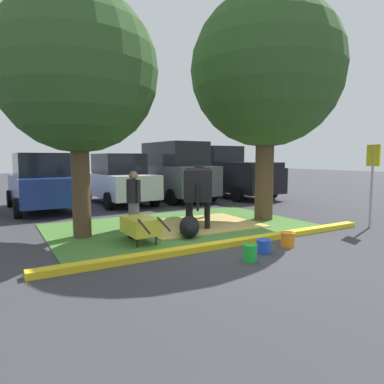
% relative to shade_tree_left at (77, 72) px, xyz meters
% --- Properties ---
extents(ground_plane, '(80.00, 80.00, 0.00)m').
position_rel_shade_tree_left_xyz_m(ground_plane, '(2.59, -2.04, -3.76)').
color(ground_plane, '#38383D').
extents(grass_island, '(6.81, 4.36, 0.02)m').
position_rel_shade_tree_left_xyz_m(grass_island, '(2.61, -0.04, -3.75)').
color(grass_island, '#477A33').
rests_on(grass_island, ground).
extents(curb_yellow, '(8.01, 0.24, 0.12)m').
position_rel_shade_tree_left_xyz_m(curb_yellow, '(2.61, -2.37, -3.70)').
color(curb_yellow, yellow).
rests_on(curb_yellow, ground).
extents(hay_bedding, '(3.28, 2.50, 0.04)m').
position_rel_shade_tree_left_xyz_m(hay_bedding, '(3.07, -0.14, -3.74)').
color(hay_bedding, tan).
rests_on(hay_bedding, ground).
extents(shade_tree_left, '(3.63, 3.63, 5.60)m').
position_rel_shade_tree_left_xyz_m(shade_tree_left, '(0.00, 0.00, 0.00)').
color(shade_tree_left, '#4C3823').
rests_on(shade_tree_left, ground).
extents(shade_tree_right, '(4.37, 4.37, 6.55)m').
position_rel_shade_tree_left_xyz_m(shade_tree_right, '(5.21, -0.43, 0.57)').
color(shade_tree_right, '#4C3823').
rests_on(shade_tree_right, ground).
extents(cow_holstein, '(2.01, 2.83, 1.59)m').
position_rel_shade_tree_left_xyz_m(cow_holstein, '(3.27, 0.15, -2.63)').
color(cow_holstein, black).
rests_on(cow_holstein, ground).
extents(calf_lying, '(0.96, 1.29, 0.48)m').
position_rel_shade_tree_left_xyz_m(calf_lying, '(2.23, -1.14, -3.52)').
color(calf_lying, black).
rests_on(calf_lying, ground).
extents(person_handler, '(0.34, 0.52, 1.55)m').
position_rel_shade_tree_left_xyz_m(person_handler, '(1.15, -0.34, -2.94)').
color(person_handler, slate).
rests_on(person_handler, ground).
extents(wheelbarrow, '(0.64, 1.61, 0.63)m').
position_rel_shade_tree_left_xyz_m(wheelbarrow, '(0.96, -1.21, -3.38)').
color(wheelbarrow, gold).
rests_on(wheelbarrow, ground).
extents(parking_sign, '(0.16, 0.43, 2.20)m').
position_rel_shade_tree_left_xyz_m(parking_sign, '(6.85, -2.75, -2.21)').
color(parking_sign, '#99999E').
rests_on(parking_sign, ground).
extents(bucket_green, '(0.27, 0.27, 0.31)m').
position_rel_shade_tree_left_xyz_m(bucket_green, '(2.19, -3.42, -3.60)').
color(bucket_green, green).
rests_on(bucket_green, ground).
extents(bucket_blue, '(0.30, 0.30, 0.27)m').
position_rel_shade_tree_left_xyz_m(bucket_blue, '(2.77, -3.13, -3.62)').
color(bucket_blue, blue).
rests_on(bucket_blue, ground).
extents(bucket_orange, '(0.31, 0.31, 0.31)m').
position_rel_shade_tree_left_xyz_m(bucket_orange, '(3.53, -3.03, -3.60)').
color(bucket_orange, orange).
rests_on(bucket_orange, ground).
extents(sedan_blue, '(2.12, 4.45, 2.02)m').
position_rel_shade_tree_left_xyz_m(sedan_blue, '(-0.29, 5.01, -2.78)').
color(sedan_blue, navy).
rests_on(sedan_blue, ground).
extents(hatchback_white, '(2.12, 4.45, 2.02)m').
position_rel_shade_tree_left_xyz_m(hatchback_white, '(2.63, 5.28, -2.78)').
color(hatchback_white, silver).
rests_on(hatchback_white, ground).
extents(suv_dark_grey, '(2.23, 4.66, 2.52)m').
position_rel_shade_tree_left_xyz_m(suv_dark_grey, '(5.14, 5.27, -2.49)').
color(suv_dark_grey, '#4C5156').
rests_on(suv_dark_grey, ground).
extents(pickup_truck_black, '(2.34, 5.46, 2.42)m').
position_rel_shade_tree_left_xyz_m(pickup_truck_black, '(8.03, 5.14, -2.65)').
color(pickup_truck_black, black).
rests_on(pickup_truck_black, ground).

